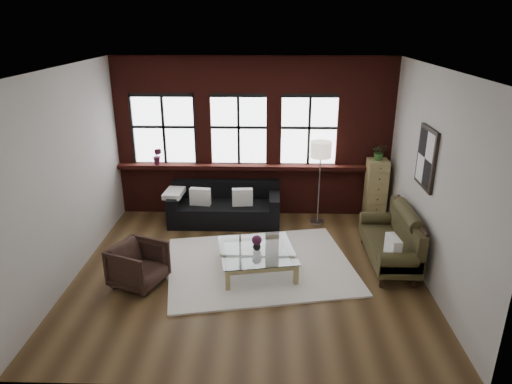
{
  "coord_description": "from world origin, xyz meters",
  "views": [
    {
      "loc": [
        0.3,
        -6.47,
        3.84
      ],
      "look_at": [
        0.1,
        0.6,
        1.15
      ],
      "focal_mm": 32.0,
      "sensor_mm": 36.0,
      "label": 1
    }
  ],
  "objects_px": {
    "floor_lamp": "(319,180)",
    "armchair": "(138,265)",
    "vintage_settee": "(389,238)",
    "coffee_table": "(257,260)",
    "dark_sofa": "(225,204)",
    "vase": "(257,246)",
    "drawer_chest": "(376,191)"
  },
  "relations": [
    {
      "from": "vintage_settee",
      "to": "coffee_table",
      "type": "xyz_separation_m",
      "value": [
        -2.17,
        -0.31,
        -0.27
      ]
    },
    {
      "from": "vintage_settee",
      "to": "coffee_table",
      "type": "bearing_deg",
      "value": -171.98
    },
    {
      "from": "dark_sofa",
      "to": "vintage_settee",
      "type": "distance_m",
      "value": 3.27
    },
    {
      "from": "drawer_chest",
      "to": "floor_lamp",
      "type": "relative_size",
      "value": 0.7
    },
    {
      "from": "coffee_table",
      "to": "vintage_settee",
      "type": "bearing_deg",
      "value": 8.02
    },
    {
      "from": "dark_sofa",
      "to": "armchair",
      "type": "height_order",
      "value": "dark_sofa"
    },
    {
      "from": "dark_sofa",
      "to": "floor_lamp",
      "type": "bearing_deg",
      "value": 1.34
    },
    {
      "from": "armchair",
      "to": "coffee_table",
      "type": "bearing_deg",
      "value": -54.06
    },
    {
      "from": "dark_sofa",
      "to": "coffee_table",
      "type": "height_order",
      "value": "dark_sofa"
    },
    {
      "from": "vintage_settee",
      "to": "coffee_table",
      "type": "relative_size",
      "value": 1.47
    },
    {
      "from": "vintage_settee",
      "to": "vase",
      "type": "bearing_deg",
      "value": -171.98
    },
    {
      "from": "coffee_table",
      "to": "floor_lamp",
      "type": "bearing_deg",
      "value": 58.7
    },
    {
      "from": "coffee_table",
      "to": "drawer_chest",
      "type": "xyz_separation_m",
      "value": [
        2.31,
        2.07,
        0.45
      ]
    },
    {
      "from": "dark_sofa",
      "to": "drawer_chest",
      "type": "xyz_separation_m",
      "value": [
        3.01,
        0.19,
        0.24
      ]
    },
    {
      "from": "coffee_table",
      "to": "drawer_chest",
      "type": "bearing_deg",
      "value": 41.79
    },
    {
      "from": "dark_sofa",
      "to": "armchair",
      "type": "xyz_separation_m",
      "value": [
        -1.1,
        -2.33,
        -0.06
      ]
    },
    {
      "from": "floor_lamp",
      "to": "armchair",
      "type": "bearing_deg",
      "value": -141.31
    },
    {
      "from": "armchair",
      "to": "coffee_table",
      "type": "relative_size",
      "value": 0.62
    },
    {
      "from": "dark_sofa",
      "to": "floor_lamp",
      "type": "xyz_separation_m",
      "value": [
        1.86,
        0.04,
        0.52
      ]
    },
    {
      "from": "coffee_table",
      "to": "floor_lamp",
      "type": "xyz_separation_m",
      "value": [
        1.17,
        1.92,
        0.72
      ]
    },
    {
      "from": "vase",
      "to": "floor_lamp",
      "type": "xyz_separation_m",
      "value": [
        1.17,
        1.92,
        0.46
      ]
    },
    {
      "from": "vintage_settee",
      "to": "drawer_chest",
      "type": "relative_size",
      "value": 1.35
    },
    {
      "from": "armchair",
      "to": "floor_lamp",
      "type": "relative_size",
      "value": 0.4
    },
    {
      "from": "dark_sofa",
      "to": "armchair",
      "type": "relative_size",
      "value": 2.98
    },
    {
      "from": "drawer_chest",
      "to": "vase",
      "type": "bearing_deg",
      "value": -138.21
    },
    {
      "from": "vintage_settee",
      "to": "vase",
      "type": "xyz_separation_m",
      "value": [
        -2.17,
        -0.31,
        -0.01
      ]
    },
    {
      "from": "dark_sofa",
      "to": "drawer_chest",
      "type": "relative_size",
      "value": 1.7
    },
    {
      "from": "dark_sofa",
      "to": "floor_lamp",
      "type": "distance_m",
      "value": 1.93
    },
    {
      "from": "vase",
      "to": "floor_lamp",
      "type": "distance_m",
      "value": 2.29
    },
    {
      "from": "dark_sofa",
      "to": "vase",
      "type": "bearing_deg",
      "value": -69.79
    },
    {
      "from": "dark_sofa",
      "to": "vase",
      "type": "relative_size",
      "value": 15.57
    },
    {
      "from": "vintage_settee",
      "to": "armchair",
      "type": "relative_size",
      "value": 2.36
    }
  ]
}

